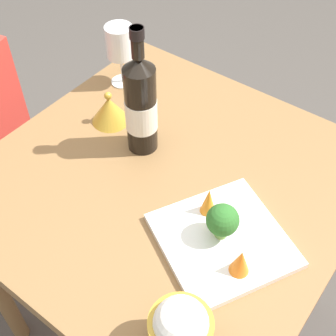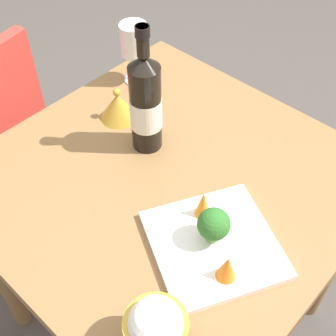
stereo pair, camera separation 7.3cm
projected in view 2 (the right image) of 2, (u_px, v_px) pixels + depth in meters
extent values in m
plane|color=#4C4742|center=(168.00, 314.00, 1.62)|extent=(8.00, 8.00, 0.00)
cube|color=olive|center=(168.00, 182.00, 1.10)|extent=(0.84, 0.84, 0.04)
cylinder|color=olive|center=(163.00, 144.00, 1.71)|extent=(0.05, 0.05, 0.69)
cylinder|color=olive|center=(335.00, 256.00, 1.38)|extent=(0.05, 0.05, 0.69)
cylinder|color=black|center=(52.00, 177.00, 1.78)|extent=(0.03, 0.03, 0.43)
cylinder|color=black|center=(146.00, 109.00, 1.08)|extent=(0.08, 0.08, 0.23)
cone|color=black|center=(144.00, 62.00, 0.98)|extent=(0.08, 0.08, 0.03)
cylinder|color=black|center=(143.00, 41.00, 0.95)|extent=(0.03, 0.03, 0.07)
cylinder|color=black|center=(142.00, 31.00, 0.93)|extent=(0.03, 0.03, 0.02)
cylinder|color=silver|center=(146.00, 112.00, 1.09)|extent=(0.08, 0.08, 0.08)
cylinder|color=white|center=(136.00, 79.00, 1.34)|extent=(0.07, 0.07, 0.00)
cylinder|color=white|center=(135.00, 66.00, 1.31)|extent=(0.01, 0.01, 0.08)
cylinder|color=white|center=(134.00, 39.00, 1.25)|extent=(0.08, 0.08, 0.09)
cylinder|color=gold|center=(156.00, 330.00, 0.76)|extent=(0.11, 0.11, 0.05)
sphere|color=white|center=(156.00, 324.00, 0.74)|extent=(0.09, 0.09, 0.09)
cone|color=gold|center=(118.00, 106.00, 1.20)|extent=(0.10, 0.10, 0.07)
sphere|color=gold|center=(117.00, 92.00, 1.17)|extent=(0.02, 0.02, 0.02)
cube|color=white|center=(214.00, 244.00, 0.95)|extent=(0.34, 0.34, 0.02)
cylinder|color=#729E4C|center=(212.00, 235.00, 0.94)|extent=(0.03, 0.03, 0.03)
sphere|color=#2D6B28|center=(214.00, 224.00, 0.91)|extent=(0.07, 0.07, 0.07)
cone|color=orange|center=(203.00, 204.00, 0.97)|extent=(0.03, 0.03, 0.07)
cone|color=orange|center=(227.00, 267.00, 0.87)|extent=(0.04, 0.04, 0.06)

